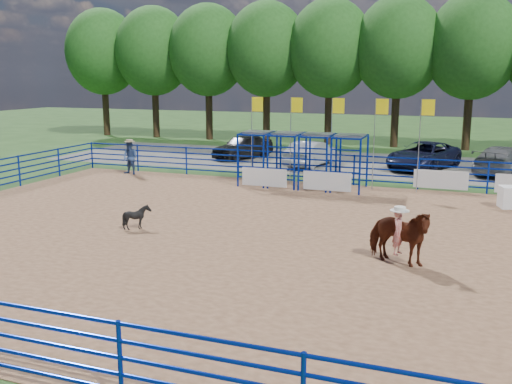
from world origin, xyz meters
TOP-DOWN VIEW (x-y plane):
  - ground at (0.00, 0.00)m, footprint 120.00×120.00m
  - arena_dirt at (0.00, 0.00)m, footprint 30.00×20.00m
  - gravel_strip at (0.00, 17.00)m, footprint 40.00×10.00m
  - horse_and_rider at (3.34, -1.26)m, footprint 2.12×1.45m
  - calf at (-5.55, -0.55)m, footprint 0.86×0.79m
  - spectator_cowboy at (-11.82, 8.98)m, footprint 0.95×0.78m
  - car_a at (-8.38, 16.68)m, footprint 3.28×4.80m
  - car_b at (-3.47, 15.13)m, footprint 2.29×4.66m
  - car_c at (2.79, 16.38)m, footprint 4.34×5.97m
  - car_d at (6.93, 16.09)m, footprint 3.63×5.54m
  - perimeter_fence at (0.00, 0.00)m, footprint 30.10×20.10m
  - chute_assembly at (-1.90, 8.84)m, footprint 19.32×2.41m
  - treeline at (0.00, 26.00)m, footprint 56.40×6.40m

SIDE VIEW (x-z plane):
  - ground at x=0.00m, z-range 0.00..0.00m
  - gravel_strip at x=0.00m, z-range 0.00..0.01m
  - arena_dirt at x=0.00m, z-range 0.00..0.02m
  - calf at x=-5.55m, z-range 0.02..0.88m
  - car_b at x=-3.47m, z-range 0.01..1.48m
  - perimeter_fence at x=0.00m, z-range 0.00..1.50m
  - car_d at x=6.93m, z-range 0.01..1.50m
  - car_c at x=2.79m, z-range 0.01..1.52m
  - car_a at x=-8.38m, z-range 0.01..1.53m
  - horse_and_rider at x=3.34m, z-range -0.25..2.05m
  - spectator_cowboy at x=-11.82m, z-range 0.02..1.87m
  - chute_assembly at x=-1.90m, z-range -0.84..3.36m
  - treeline at x=0.00m, z-range 1.91..13.15m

